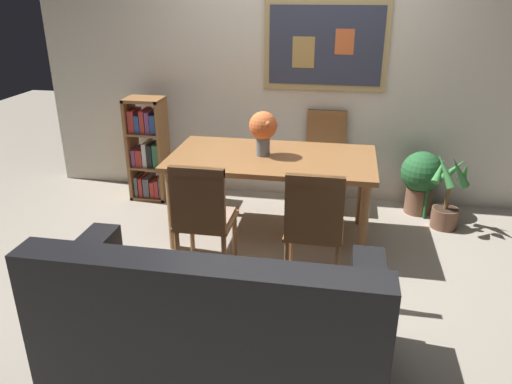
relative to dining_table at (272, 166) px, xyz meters
name	(u,v)px	position (x,y,z in m)	size (l,w,h in m)	color
ground_plane	(277,263)	(0.12, -0.47, -0.64)	(12.00, 12.00, 0.00)	gray
wall_back_with_painting	(302,66)	(0.13, 1.00, 0.67)	(5.20, 0.14, 2.60)	silver
dining_table	(272,166)	(0.00, 0.00, 0.00)	(1.67, 0.91, 0.72)	brown
dining_chair_near_left	(203,213)	(-0.37, -0.78, -0.10)	(0.40, 0.41, 0.91)	brown
dining_chair_far_right	(325,151)	(0.40, 0.80, -0.10)	(0.40, 0.41, 0.91)	brown
dining_chair_near_right	(314,222)	(0.41, -0.79, -0.10)	(0.40, 0.41, 0.91)	brown
leather_couch	(213,324)	(-0.06, -1.68, -0.33)	(1.80, 0.84, 0.84)	black
bookshelf	(149,152)	(-1.33, 0.62, -0.16)	(0.36, 0.28, 1.02)	brown
potted_ivy	(421,178)	(1.30, 0.72, -0.29)	(0.38, 0.38, 0.60)	brown
potted_palm	(448,197)	(1.50, 0.42, -0.34)	(0.34, 0.35, 0.72)	brown
flower_vase	(263,128)	(-0.08, 0.01, 0.31)	(0.23, 0.23, 0.36)	slate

